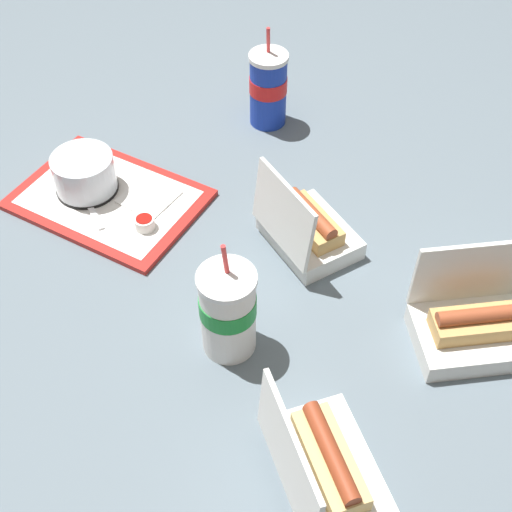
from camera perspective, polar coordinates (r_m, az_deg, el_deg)
ground_plane at (r=1.36m, az=1.28°, el=-0.24°), size 3.20×3.20×0.00m
food_tray at (r=1.50m, az=-11.71°, el=4.47°), size 0.40×0.31×0.01m
cake_container at (r=1.50m, az=-13.55°, el=6.36°), size 0.13×0.13×0.08m
ketchup_cup at (r=1.41m, az=-8.91°, el=2.66°), size 0.04×0.04×0.02m
napkin_stack at (r=1.48m, az=-8.58°, el=4.69°), size 0.11×0.11×0.00m
plastic_fork at (r=1.47m, az=-12.95°, el=3.48°), size 0.11×0.06×0.00m
clamshell_hotdog_left at (r=1.08m, az=5.42°, el=-16.40°), size 0.25×0.23×0.17m
clamshell_hotdog_right at (r=1.27m, az=17.18°, el=-5.28°), size 0.25×0.25×0.18m
clamshell_hotdog_corner at (r=1.37m, az=4.08°, el=2.15°), size 0.22×0.20×0.18m
soda_cup_right at (r=1.17m, az=-2.26°, el=-4.38°), size 0.10×0.10×0.24m
soda_cup_back at (r=1.64m, az=0.98°, el=13.29°), size 0.09×0.09×0.24m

